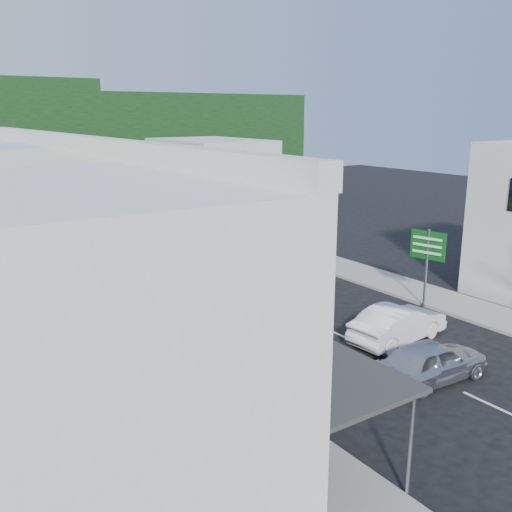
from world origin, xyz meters
The scene contains 15 objects.
ground centered at (0.00, 0.00, 0.00)m, with size 120.00×120.00×0.00m, color black.
sidewalk_left centered at (-7.50, 10.00, 0.07)m, with size 3.00×52.00×0.15m, color gray.
sidewalk_right centered at (7.50, 10.00, 0.07)m, with size 3.00×52.00×0.15m, color gray.
distant_block_right centered at (11.00, 30.00, 3.50)m, with size 8.00×12.00×7.00m, color #B7B2A8.
bus centered at (-2.54, 7.92, 1.55)m, with size 2.50×11.60×3.10m, color yellow.
car_silver centered at (-0.24, -5.65, 0.70)m, with size 1.80×4.40×1.40m, color #B2B1B6.
car_white centered at (1.56, -2.42, 0.70)m, with size 1.80×4.40×1.40m, color white.
car_red centered at (-4.38, -0.85, 0.70)m, with size 1.90×4.60×1.40m, color maroon.
car_black_near centered at (2.24, 13.65, 0.70)m, with size 1.84×4.50×1.40m, color black.
car_navy_mid centered at (3.24, 18.87, 0.70)m, with size 1.80×4.40×1.40m, color black.
car_black_far centered at (-2.22, 18.02, 0.70)m, with size 1.80×4.40×1.40m, color black.
car_navy_far centered at (1.89, 23.80, 0.70)m, with size 1.84×4.50×1.40m, color black.
pedestrian_left centered at (-8.07, 3.16, 1.00)m, with size 0.60×0.40×1.70m, color black.
direction_sign centered at (5.90, -0.18, 1.99)m, with size 0.63×1.79×3.99m, color #095015, non-canonical shape.
traffic_signal centered at (6.12, 31.66, 2.60)m, with size 0.54×1.05×5.20m, color black, non-canonical shape.
Camera 1 is at (-16.10, -17.79, 9.45)m, focal length 40.00 mm.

